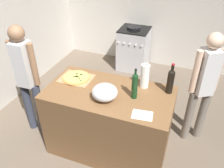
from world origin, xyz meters
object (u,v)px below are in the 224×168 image
(wine_bottle_dark, at_px, (135,85))
(person_in_red, at_px, (204,85))
(wine_bottle_clear, at_px, (171,80))
(stove, at_px, (133,49))
(paper_towel_roll, at_px, (145,76))
(pizza, at_px, (76,77))
(mixing_bowl, at_px, (105,92))
(person_in_stripes, at_px, (27,76))

(wine_bottle_dark, distance_m, person_in_red, 0.96)
(wine_bottle_clear, relative_size, stove, 0.41)
(paper_towel_roll, bearing_deg, pizza, -170.32)
(wine_bottle_clear, distance_m, stove, 2.35)
(pizza, distance_m, mixing_bowl, 0.55)
(paper_towel_roll, xyz_separation_m, wine_bottle_clear, (0.30, -0.01, 0.02))
(wine_bottle_clear, distance_m, person_in_stripes, 1.82)
(pizza, bearing_deg, person_in_red, 17.85)
(pizza, height_order, stove, pizza)
(mixing_bowl, height_order, stove, mixing_bowl)
(wine_bottle_dark, bearing_deg, wine_bottle_clear, 34.47)
(mixing_bowl, relative_size, person_in_stripes, 0.18)
(pizza, distance_m, stove, 2.23)
(wine_bottle_dark, distance_m, person_in_stripes, 1.45)
(mixing_bowl, height_order, wine_bottle_dark, wine_bottle_dark)
(pizza, relative_size, paper_towel_roll, 1.12)
(wine_bottle_dark, bearing_deg, paper_towel_roll, 78.29)
(wine_bottle_clear, height_order, person_in_red, person_in_red)
(stove, bearing_deg, wine_bottle_clear, -64.17)
(paper_towel_roll, relative_size, stove, 0.33)
(pizza, xyz_separation_m, wine_bottle_dark, (0.79, -0.11, 0.14))
(mixing_bowl, height_order, paper_towel_roll, paper_towel_roll)
(stove, bearing_deg, pizza, -94.04)
(stove, bearing_deg, person_in_red, -50.85)
(pizza, relative_size, stove, 0.37)
(paper_towel_roll, xyz_separation_m, person_in_red, (0.68, 0.35, -0.18))
(pizza, distance_m, person_in_stripes, 0.67)
(mixing_bowl, bearing_deg, person_in_red, 35.57)
(person_in_red, bearing_deg, wine_bottle_dark, -140.71)
(paper_towel_roll, bearing_deg, stove, 108.75)
(person_in_red, bearing_deg, mixing_bowl, -144.43)
(mixing_bowl, distance_m, wine_bottle_clear, 0.75)
(pizza, distance_m, paper_towel_roll, 0.86)
(person_in_stripes, bearing_deg, pizza, 12.83)
(wine_bottle_clear, relative_size, wine_bottle_dark, 1.01)
(wine_bottle_dark, bearing_deg, person_in_stripes, -178.45)
(stove, height_order, person_in_red, person_in_red)
(wine_bottle_clear, xyz_separation_m, wine_bottle_dark, (-0.35, -0.24, 0.00))
(pizza, height_order, wine_bottle_clear, wine_bottle_clear)
(paper_towel_roll, bearing_deg, person_in_red, 27.00)
(wine_bottle_clear, height_order, person_in_stripes, person_in_stripes)
(pizza, bearing_deg, person_in_stripes, -167.17)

